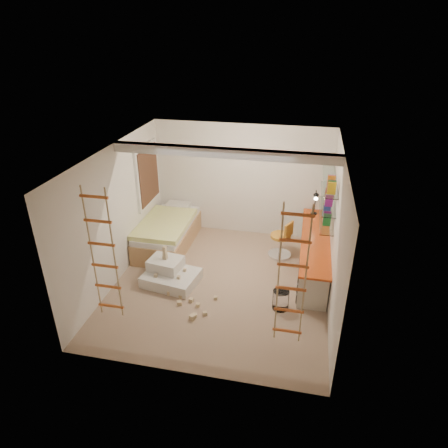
% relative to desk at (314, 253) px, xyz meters
% --- Properties ---
extents(floor, '(4.50, 4.50, 0.00)m').
position_rel_desk_xyz_m(floor, '(-1.72, -0.86, -0.40)').
color(floor, tan).
rests_on(floor, ground).
extents(ceiling_beam, '(4.00, 0.18, 0.16)m').
position_rel_desk_xyz_m(ceiling_beam, '(-1.72, -0.56, 2.12)').
color(ceiling_beam, white).
rests_on(ceiling_beam, ceiling).
extents(window_frame, '(0.06, 1.15, 1.35)m').
position_rel_desk_xyz_m(window_frame, '(-3.69, 0.64, 1.15)').
color(window_frame, white).
rests_on(window_frame, wall_left).
extents(window_blind, '(0.02, 1.00, 1.20)m').
position_rel_desk_xyz_m(window_blind, '(-3.65, 0.64, 1.15)').
color(window_blind, '#4C2D1E').
rests_on(window_blind, window_frame).
extents(rope_ladder_left, '(0.41, 0.04, 2.13)m').
position_rel_desk_xyz_m(rope_ladder_left, '(-3.07, -2.61, 1.11)').
color(rope_ladder_left, '#D05823').
rests_on(rope_ladder_left, ceiling).
extents(rope_ladder_right, '(0.41, 0.04, 2.13)m').
position_rel_desk_xyz_m(rope_ladder_right, '(-0.37, -2.61, 1.11)').
color(rope_ladder_right, '#C04620').
rests_on(rope_ladder_right, ceiling).
extents(waste_bin, '(0.29, 0.29, 0.36)m').
position_rel_desk_xyz_m(waste_bin, '(-0.53, -1.36, -0.22)').
color(waste_bin, white).
rests_on(waste_bin, floor).
extents(desk, '(0.56, 2.80, 0.75)m').
position_rel_desk_xyz_m(desk, '(0.00, 0.00, 0.00)').
color(desk, '#C74817').
rests_on(desk, floor).
extents(shelves, '(0.25, 1.80, 0.71)m').
position_rel_desk_xyz_m(shelves, '(0.15, 0.27, 1.10)').
color(shelves, white).
rests_on(shelves, wall_right).
extents(bed, '(1.02, 2.00, 0.69)m').
position_rel_desk_xyz_m(bed, '(-3.20, 0.36, -0.07)').
color(bed, '#AD7F51').
rests_on(bed, floor).
extents(task_lamp, '(0.14, 0.36, 0.57)m').
position_rel_desk_xyz_m(task_lamp, '(-0.05, 0.96, 0.73)').
color(task_lamp, black).
rests_on(task_lamp, desk).
extents(swivel_chair, '(0.66, 0.66, 0.84)m').
position_rel_desk_xyz_m(swivel_chair, '(-0.68, 0.42, -0.10)').
color(swivel_chair, orange).
rests_on(swivel_chair, floor).
extents(play_platform, '(1.10, 0.92, 0.44)m').
position_rel_desk_xyz_m(play_platform, '(-2.70, -0.98, -0.23)').
color(play_platform, silver).
rests_on(play_platform, floor).
extents(toy_blocks, '(1.26, 1.16, 0.71)m').
position_rel_desk_xyz_m(toy_blocks, '(-2.33, -1.37, -0.21)').
color(toy_blocks, '#CCB284').
rests_on(toy_blocks, floor).
extents(books, '(0.14, 0.58, 0.92)m').
position_rel_desk_xyz_m(books, '(0.15, 0.27, 1.18)').
color(books, '#1E722D').
rests_on(books, shelves).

